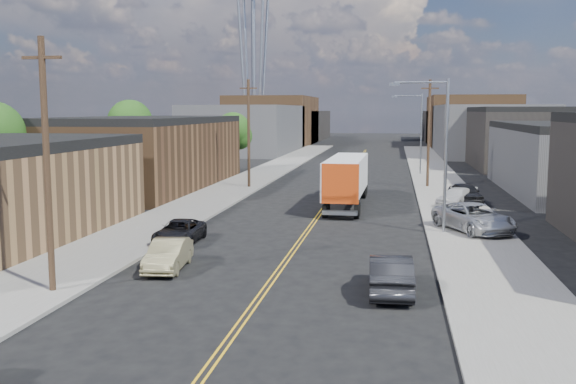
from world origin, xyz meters
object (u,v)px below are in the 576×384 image
(semi_truck, at_px, (348,177))
(car_right_oncoming, at_px, (390,274))
(car_left_b, at_px, (168,255))
(car_left_c, at_px, (179,232))
(car_right_lot_b, at_px, (457,197))
(car_right_lot_c, at_px, (465,193))
(car_right_lot_a, at_px, (474,217))

(semi_truck, xyz_separation_m, car_right_oncoming, (3.39, -23.60, -1.34))
(car_left_b, xyz_separation_m, car_left_c, (-1.40, 5.64, -0.05))
(car_left_b, distance_m, car_right_lot_b, 26.13)
(car_right_lot_b, distance_m, car_right_lot_c, 1.53)
(semi_truck, height_order, car_left_b, semi_truck)
(car_left_c, bearing_deg, car_right_oncoming, -37.34)
(semi_truck, bearing_deg, car_right_lot_b, 2.45)
(car_right_lot_c, bearing_deg, car_left_c, -145.57)
(car_left_b, distance_m, car_right_lot_c, 27.65)
(car_left_b, bearing_deg, car_right_oncoming, -18.31)
(semi_truck, height_order, car_right_oncoming, semi_truck)
(car_right_lot_a, bearing_deg, semi_truck, 102.41)
(car_right_oncoming, distance_m, car_right_lot_a, 14.14)
(car_right_oncoming, bearing_deg, car_right_lot_b, -103.57)
(car_left_b, bearing_deg, car_right_lot_c, 49.96)
(car_left_b, relative_size, car_right_lot_c, 0.93)
(semi_truck, xyz_separation_m, car_right_lot_a, (8.14, -10.29, -1.16))
(car_right_lot_c, bearing_deg, car_left_b, -135.26)
(car_left_c, bearing_deg, car_right_lot_b, 41.83)
(car_right_lot_a, distance_m, car_right_lot_c, 11.80)
(car_right_oncoming, bearing_deg, semi_truck, -84.15)
(car_left_c, distance_m, car_right_lot_a, 17.06)
(semi_truck, xyz_separation_m, car_right_lot_b, (8.12, 0.18, -1.35))
(car_right_lot_a, bearing_deg, car_right_lot_b, 64.15)
(car_right_lot_b, bearing_deg, car_right_lot_c, 88.50)
(car_right_oncoming, height_order, car_right_lot_a, car_right_lot_a)
(car_left_c, height_order, car_right_lot_c, car_right_lot_c)
(car_right_lot_a, xyz_separation_m, car_right_lot_c, (0.76, 11.78, -0.05))
(car_right_oncoming, relative_size, car_right_lot_b, 1.09)
(car_right_oncoming, bearing_deg, car_right_lot_c, -104.71)
(car_left_b, distance_m, car_left_c, 5.81)
(car_left_b, distance_m, car_right_oncoming, 10.24)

